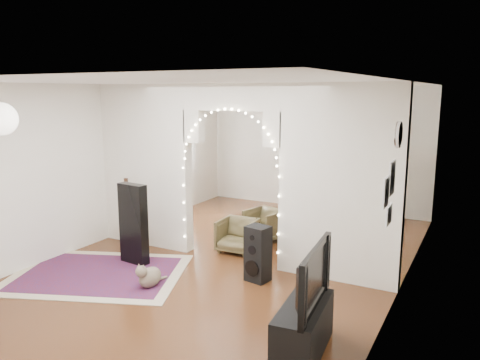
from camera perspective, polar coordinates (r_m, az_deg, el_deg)
The scene contains 25 objects.
floor at distance 7.42m, azimuth -0.87°, elevation -9.60°, with size 7.50×7.50×0.00m, color black.
ceiling at distance 6.96m, azimuth -0.94°, elevation 11.74°, with size 5.00×7.50×0.02m, color white.
wall_back at distance 10.47m, azimuth 9.09°, elevation 3.86°, with size 5.00×0.02×2.70m, color silver.
wall_front at distance 4.28m, azimuth -26.17°, elevation -7.05°, with size 5.00×0.02×2.70m, color silver.
wall_left at distance 8.55m, azimuth -15.75°, elevation 2.06°, with size 0.02×7.50×2.70m, color silver.
wall_right at distance 6.27m, azimuth 19.52°, elevation -1.18°, with size 0.02×7.50×2.70m, color silver.
divider_wall at distance 7.05m, azimuth -0.91°, elevation 1.32°, with size 5.00×0.20×2.70m.
fairy_lights at distance 6.92m, azimuth -1.43°, elevation 2.19°, with size 1.64×0.04×1.60m, color #FFEABF, non-canonical shape.
window at distance 9.88m, azimuth -8.44°, elevation 4.34°, with size 0.04×1.20×1.40m, color white.
wall_clock at distance 5.58m, azimuth 18.84°, elevation 5.26°, with size 0.31×0.31×0.03m, color white.
picture_frames at distance 5.28m, azimuth 17.74°, elevation -1.56°, with size 0.02×0.50×0.70m, color white, non-canonical shape.
paper_lantern at distance 6.44m, azimuth -27.12°, elevation 6.65°, with size 0.40×0.40×0.40m, color white.
ceiling_fan at distance 8.77m, azimuth 5.50°, elevation 9.52°, with size 1.10×1.10×0.30m, color #CE8944, non-canonical shape.
area_rug at distance 7.13m, azimuth -16.95°, elevation -10.87°, with size 2.40×1.80×0.02m, color maroon.
guitar_case at distance 7.24m, azimuth -12.85°, elevation -5.27°, with size 0.47×0.16×1.23m, color black.
acoustic_guitar at distance 8.15m, azimuth -13.53°, elevation -4.86°, with size 0.42×0.25×0.99m.
tabby_cat at distance 6.48m, azimuth -11.03°, elevation -11.46°, with size 0.27×0.57×0.37m.
floor_speaker at distance 6.50m, azimuth 2.19°, elevation -8.98°, with size 0.34×0.32×0.78m.
media_console at distance 4.93m, azimuth 7.71°, elevation -17.54°, with size 0.40×1.00×0.50m, color black.
tv at distance 4.69m, azimuth 7.89°, elevation -11.51°, with size 1.07×0.14×0.62m, color black.
bookcase at distance 10.06m, azimuth 13.74°, elevation -0.19°, with size 1.41×0.36×1.45m, color beige.
dining_table at distance 9.88m, azimuth 8.98°, elevation -0.48°, with size 1.25×0.88×0.76m.
flower_vase at distance 9.85m, azimuth 9.01°, elevation 0.49°, with size 0.18×0.18×0.19m, color silver.
dining_chair_left at distance 8.28m, azimuth 3.03°, elevation -5.45°, with size 0.59×0.60×0.55m, color #4E4427.
dining_chair_right at distance 7.67m, azimuth -0.31°, elevation -6.77°, with size 0.58×0.60×0.54m, color #4E4427.
Camera 1 is at (3.37, -6.09, 2.58)m, focal length 35.00 mm.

